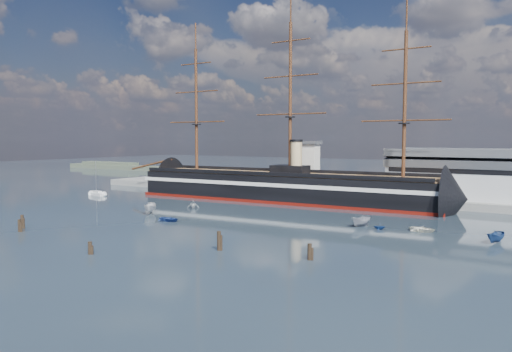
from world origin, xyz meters
The scene contains 18 objects.
ground centered at (0.00, 40.00, 0.00)m, with size 600.00×600.00×0.00m, color #1D2732.
quay centered at (10.00, 76.00, 0.00)m, with size 180.00×18.00×2.00m, color slate.
quay_tower centered at (3.00, 73.00, 9.75)m, with size 5.00×5.00×15.00m.
shoreline centered at (-139.23, 135.00, 1.45)m, with size 120.00×10.00×4.00m.
warship centered at (-0.80, 60.00, 4.04)m, with size 113.29×20.97×53.94m.
sailboat centered at (-54.44, 39.75, 0.68)m, with size 6.95×3.24×10.71m.
motorboat_a centered at (-13.79, 22.06, 0.00)m, with size 7.52×2.76×3.01m, color silver.
motorboat_b centered at (-2.30, 16.18, 0.00)m, with size 3.05×1.22×1.42m, color navy.
motorboat_c centered at (34.79, 32.55, 0.00)m, with size 6.45×2.36×2.58m, color gray.
motorboat_d centered at (-11.40, 34.89, 0.00)m, with size 5.62×2.43×2.06m, color silver.
motorboat_e centered at (46.66, 33.73, 0.00)m, with size 3.08×1.23×1.44m, color white.
motorboat_f centered at (59.95, 29.79, 0.00)m, with size 5.96×2.18×2.38m, color navy.
motorboat_g centered at (39.01, 31.45, 0.00)m, with size 3.57×1.55×1.31m, color navy.
piling_near_left centered at (-20.99, -5.96, 0.00)m, with size 0.64×0.64×3.35m, color black.
piling_near_mid centered at (8.67, -13.24, 0.00)m, with size 0.64×0.64×2.67m, color black.
piling_near_right centered at (23.73, -0.26, 0.00)m, with size 0.64×0.64×3.78m, color black.
piling_far_right centered at (38.74, 1.91, 0.00)m, with size 0.64×0.64×3.15m, color black.
piling_extra centered at (-17.79, -8.49, 0.00)m, with size 0.64×0.64×3.08m, color black.
Camera 1 is at (71.46, -62.69, 17.84)m, focal length 35.00 mm.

